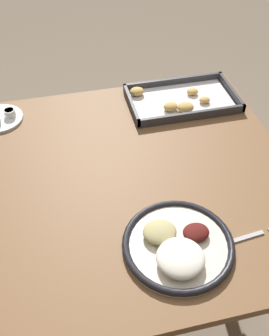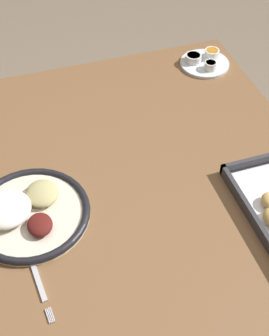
# 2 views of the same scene
# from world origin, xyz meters

# --- Properties ---
(ground_plane) EXTENTS (8.00, 8.00, 0.00)m
(ground_plane) POSITION_xyz_m (0.00, 0.00, 0.00)
(ground_plane) COLOR #7A6B59
(dining_table) EXTENTS (1.07, 1.01, 0.78)m
(dining_table) POSITION_xyz_m (0.00, 0.00, 0.67)
(dining_table) COLOR brown
(dining_table) RESTS_ON ground_plane
(dinner_plate) EXTENTS (0.30, 0.30, 0.06)m
(dinner_plate) POSITION_xyz_m (0.07, -0.30, 0.79)
(dinner_plate) COLOR beige
(dinner_plate) RESTS_ON dining_table
(fork) EXTENTS (0.20, 0.03, 0.00)m
(fork) POSITION_xyz_m (0.26, -0.31, 0.78)
(fork) COLOR #B2B2B7
(fork) RESTS_ON dining_table
(baking_tray) EXTENTS (0.42, 0.25, 0.04)m
(baking_tray) POSITION_xyz_m (0.28, 0.34, 0.79)
(baking_tray) COLOR #333338
(baking_tray) RESTS_ON dining_table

